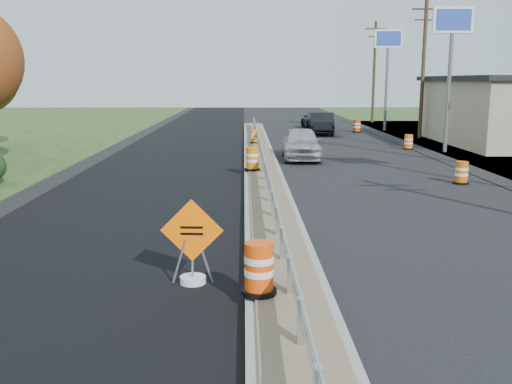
{
  "coord_description": "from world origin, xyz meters",
  "views": [
    {
      "loc": [
        -0.81,
        -15.72,
        4.0
      ],
      "look_at": [
        -0.5,
        -0.98,
        1.1
      ],
      "focal_mm": 40.0,
      "sensor_mm": 36.0,
      "label": 1
    }
  ],
  "objects_px": {
    "barrel_median_near": "(259,269)",
    "barrel_median_far": "(254,137)",
    "barrel_shoulder_near": "(462,173)",
    "barrel_shoulder_far": "(357,126)",
    "car_silver": "(301,143)",
    "caution_sign": "(193,263)",
    "barrel_shoulder_mid": "(408,142)",
    "car_dark_far": "(317,120)",
    "car_dark_mid": "(322,123)",
    "barrel_median_mid": "(252,159)"
  },
  "relations": [
    {
      "from": "barrel_shoulder_far",
      "to": "car_dark_far",
      "type": "xyz_separation_m",
      "value": [
        -2.7,
        3.5,
        0.26
      ]
    },
    {
      "from": "barrel_median_far",
      "to": "car_dark_far",
      "type": "bearing_deg",
      "value": 67.32
    },
    {
      "from": "barrel_median_far",
      "to": "car_dark_mid",
      "type": "bearing_deg",
      "value": 57.85
    },
    {
      "from": "car_silver",
      "to": "car_dark_far",
      "type": "bearing_deg",
      "value": 82.45
    },
    {
      "from": "barrel_shoulder_near",
      "to": "barrel_shoulder_mid",
      "type": "relative_size",
      "value": 1.02
    },
    {
      "from": "barrel_median_mid",
      "to": "barrel_median_far",
      "type": "height_order",
      "value": "barrel_median_mid"
    },
    {
      "from": "barrel_median_near",
      "to": "barrel_shoulder_mid",
      "type": "bearing_deg",
      "value": 68.18
    },
    {
      "from": "barrel_median_far",
      "to": "barrel_shoulder_near",
      "type": "bearing_deg",
      "value": -58.44
    },
    {
      "from": "barrel_shoulder_mid",
      "to": "car_dark_mid",
      "type": "height_order",
      "value": "car_dark_mid"
    },
    {
      "from": "caution_sign",
      "to": "barrel_median_near",
      "type": "relative_size",
      "value": 1.82
    },
    {
      "from": "barrel_shoulder_far",
      "to": "car_dark_mid",
      "type": "relative_size",
      "value": 0.21
    },
    {
      "from": "caution_sign",
      "to": "barrel_median_far",
      "type": "height_order",
      "value": "caution_sign"
    },
    {
      "from": "caution_sign",
      "to": "barrel_median_mid",
      "type": "relative_size",
      "value": 1.77
    },
    {
      "from": "barrel_shoulder_near",
      "to": "car_silver",
      "type": "relative_size",
      "value": 0.19
    },
    {
      "from": "barrel_shoulder_mid",
      "to": "barrel_shoulder_far",
      "type": "relative_size",
      "value": 0.87
    },
    {
      "from": "car_dark_mid",
      "to": "barrel_median_near",
      "type": "bearing_deg",
      "value": -93.31
    },
    {
      "from": "barrel_median_mid",
      "to": "car_dark_far",
      "type": "xyz_separation_m",
      "value": [
        5.73,
        23.84,
        0.04
      ]
    },
    {
      "from": "caution_sign",
      "to": "barrel_median_mid",
      "type": "distance_m",
      "value": 13.18
    },
    {
      "from": "barrel_median_mid",
      "to": "barrel_shoulder_near",
      "type": "bearing_deg",
      "value": -14.6
    },
    {
      "from": "barrel_median_far",
      "to": "barrel_shoulder_far",
      "type": "bearing_deg",
      "value": 49.57
    },
    {
      "from": "car_silver",
      "to": "car_dark_far",
      "type": "distance_m",
      "value": 18.91
    },
    {
      "from": "barrel_median_far",
      "to": "car_dark_far",
      "type": "relative_size",
      "value": 0.15
    },
    {
      "from": "barrel_median_near",
      "to": "barrel_median_far",
      "type": "height_order",
      "value": "barrel_median_near"
    },
    {
      "from": "barrel_shoulder_mid",
      "to": "car_dark_mid",
      "type": "relative_size",
      "value": 0.18
    },
    {
      "from": "car_dark_far",
      "to": "car_silver",
      "type": "bearing_deg",
      "value": 77.33
    },
    {
      "from": "barrel_median_far",
      "to": "barrel_shoulder_mid",
      "type": "relative_size",
      "value": 0.9
    },
    {
      "from": "caution_sign",
      "to": "barrel_shoulder_far",
      "type": "xyz_separation_m",
      "value": [
        9.82,
        33.44,
        0.04
      ]
    },
    {
      "from": "barrel_median_near",
      "to": "barrel_median_far",
      "type": "relative_size",
      "value": 1.21
    },
    {
      "from": "barrel_median_far",
      "to": "car_silver",
      "type": "height_order",
      "value": "car_silver"
    },
    {
      "from": "barrel_median_mid",
      "to": "barrel_shoulder_mid",
      "type": "xyz_separation_m",
      "value": [
        9.3,
        9.2,
        -0.28
      ]
    },
    {
      "from": "caution_sign",
      "to": "car_silver",
      "type": "relative_size",
      "value": 0.36
    },
    {
      "from": "caution_sign",
      "to": "car_dark_far",
      "type": "height_order",
      "value": "caution_sign"
    },
    {
      "from": "car_dark_mid",
      "to": "car_dark_far",
      "type": "xyz_separation_m",
      "value": [
        0.18,
        4.67,
        -0.06
      ]
    },
    {
      "from": "car_silver",
      "to": "caution_sign",
      "type": "bearing_deg",
      "value": -100.29
    },
    {
      "from": "barrel_shoulder_far",
      "to": "car_silver",
      "type": "distance_m",
      "value": 16.24
    },
    {
      "from": "barrel_shoulder_far",
      "to": "car_dark_mid",
      "type": "distance_m",
      "value": 3.13
    },
    {
      "from": "barrel_median_mid",
      "to": "car_silver",
      "type": "distance_m",
      "value": 5.8
    },
    {
      "from": "barrel_shoulder_far",
      "to": "car_silver",
      "type": "height_order",
      "value": "car_silver"
    },
    {
      "from": "barrel_shoulder_mid",
      "to": "car_silver",
      "type": "relative_size",
      "value": 0.18
    },
    {
      "from": "barrel_median_near",
      "to": "barrel_shoulder_near",
      "type": "xyz_separation_m",
      "value": [
        8.25,
        12.14,
        -0.26
      ]
    },
    {
      "from": "barrel_median_far",
      "to": "barrel_shoulder_far",
      "type": "height_order",
      "value": "barrel_median_far"
    },
    {
      "from": "barrel_median_near",
      "to": "car_dark_far",
      "type": "bearing_deg",
      "value": 81.31
    },
    {
      "from": "caution_sign",
      "to": "barrel_median_far",
      "type": "bearing_deg",
      "value": 89.87
    },
    {
      "from": "caution_sign",
      "to": "barrel_shoulder_mid",
      "type": "relative_size",
      "value": 1.99
    },
    {
      "from": "car_dark_far",
      "to": "barrel_shoulder_near",
      "type": "bearing_deg",
      "value": 92.21
    },
    {
      "from": "barrel_median_near",
      "to": "barrel_shoulder_near",
      "type": "height_order",
      "value": "barrel_median_near"
    },
    {
      "from": "barrel_shoulder_mid",
      "to": "barrel_shoulder_far",
      "type": "xyz_separation_m",
      "value": [
        -0.87,
        11.14,
        0.06
      ]
    },
    {
      "from": "barrel_median_near",
      "to": "car_dark_mid",
      "type": "height_order",
      "value": "car_dark_mid"
    },
    {
      "from": "barrel_median_mid",
      "to": "barrel_shoulder_mid",
      "type": "distance_m",
      "value": 13.08
    },
    {
      "from": "barrel_shoulder_mid",
      "to": "barrel_shoulder_near",
      "type": "bearing_deg",
      "value": -95.76
    }
  ]
}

